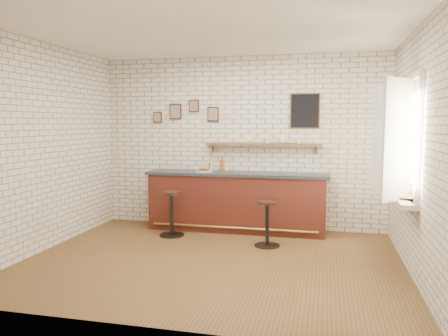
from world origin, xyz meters
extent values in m
plane|color=brown|center=(0.00, 0.00, 0.00)|extent=(5.00, 5.00, 0.00)
cube|color=#501D15|center=(-0.01, 1.70, 0.48)|extent=(3.00, 0.58, 0.96)
cube|color=#2D333A|center=(-0.01, 1.70, 0.98)|extent=(3.10, 0.62, 0.05)
cylinder|color=olive|center=(-0.01, 1.38, 0.12)|extent=(2.79, 0.04, 0.04)
cylinder|color=white|center=(-0.59, 1.68, 1.02)|extent=(0.28, 0.28, 0.01)
cylinder|color=#C18B44|center=(-0.54, 1.71, 1.02)|extent=(0.05, 0.05, 0.00)
cylinder|color=#C18B44|center=(-0.57, 1.67, 1.02)|extent=(0.05, 0.05, 0.00)
cylinder|color=#C18B44|center=(-0.71, 1.75, 1.02)|extent=(0.06, 0.06, 0.00)
cylinder|color=#C18B44|center=(-0.55, 1.72, 1.02)|extent=(0.06, 0.06, 0.00)
cylinder|color=#C18B44|center=(-0.71, 1.63, 1.02)|extent=(0.06, 0.06, 0.00)
cylinder|color=#C18B44|center=(-0.54, 1.68, 1.02)|extent=(0.04, 0.04, 0.00)
cylinder|color=#C18B44|center=(-0.60, 1.62, 1.02)|extent=(0.05, 0.05, 0.00)
cylinder|color=#C18B44|center=(-0.71, 1.61, 1.02)|extent=(0.04, 0.04, 0.00)
cylinder|color=#C18B44|center=(-0.74, 1.69, 1.02)|extent=(0.05, 0.05, 0.00)
cylinder|color=#C18B44|center=(-0.55, 1.64, 1.02)|extent=(0.06, 0.06, 0.00)
cylinder|color=#C18B44|center=(-0.69, 1.70, 1.02)|extent=(0.04, 0.04, 0.00)
cylinder|color=#C18B44|center=(-0.56, 1.66, 1.02)|extent=(0.05, 0.05, 0.00)
cylinder|color=brown|center=(-0.53, 1.87, 1.08)|extent=(0.06, 0.06, 0.14)
cylinder|color=brown|center=(-0.53, 1.87, 1.17)|extent=(0.02, 0.02, 0.03)
cylinder|color=black|center=(-0.53, 1.87, 1.19)|extent=(0.02, 0.02, 0.01)
cylinder|color=beige|center=(-0.51, 1.87, 1.09)|extent=(0.05, 0.05, 0.16)
cylinder|color=beige|center=(-0.51, 1.87, 1.19)|extent=(0.02, 0.02, 0.04)
cylinder|color=black|center=(-0.51, 1.87, 1.21)|extent=(0.02, 0.02, 0.01)
cylinder|color=#913E17|center=(-0.32, 1.87, 1.11)|extent=(0.06, 0.06, 0.20)
cylinder|color=#913E17|center=(-0.32, 1.87, 1.23)|extent=(0.02, 0.02, 0.04)
cylinder|color=black|center=(-0.32, 1.87, 1.26)|extent=(0.02, 0.02, 0.01)
cylinder|color=yellow|center=(-0.24, 1.87, 1.08)|extent=(0.05, 0.05, 0.13)
cylinder|color=yellow|center=(-0.24, 1.87, 1.16)|extent=(0.02, 0.02, 0.03)
cylinder|color=maroon|center=(-0.24, 1.87, 1.18)|extent=(0.03, 0.03, 0.01)
cylinder|color=black|center=(-0.98, 1.12, 0.01)|extent=(0.41, 0.41, 0.02)
cylinder|color=black|center=(-0.98, 1.12, 0.36)|extent=(0.06, 0.06, 0.67)
cylinder|color=black|center=(-0.98, 1.12, 0.71)|extent=(0.41, 0.41, 0.04)
cylinder|color=black|center=(0.63, 0.86, 0.01)|extent=(0.38, 0.38, 0.02)
cylinder|color=black|center=(0.63, 0.86, 0.33)|extent=(0.06, 0.06, 0.63)
cylinder|color=black|center=(0.63, 0.86, 0.67)|extent=(0.34, 0.34, 0.04)
cube|color=brown|center=(0.40, 1.90, 1.48)|extent=(2.00, 0.18, 0.04)
cube|color=brown|center=(-0.50, 1.97, 1.40)|extent=(0.03, 0.04, 0.16)
cube|color=brown|center=(1.30, 1.97, 1.40)|extent=(0.03, 0.04, 0.16)
imported|color=white|center=(0.16, 1.90, 1.55)|extent=(0.15, 0.15, 0.09)
imported|color=white|center=(0.48, 1.90, 1.54)|extent=(0.12, 0.12, 0.08)
imported|color=white|center=(0.75, 1.90, 1.55)|extent=(0.15, 0.15, 0.09)
imported|color=white|center=(1.01, 1.90, 1.54)|extent=(0.10, 0.10, 0.08)
cube|color=black|center=(-1.20, 1.98, 2.05)|extent=(0.22, 0.02, 0.28)
cube|color=black|center=(-0.85, 1.98, 2.15)|extent=(0.18, 0.02, 0.22)
cube|color=black|center=(-0.50, 1.98, 2.00)|extent=(0.20, 0.02, 0.26)
cube|color=black|center=(-1.55, 1.98, 1.95)|extent=(0.16, 0.02, 0.20)
cube|color=black|center=(1.10, 1.98, 2.05)|extent=(0.46, 0.02, 0.56)
cube|color=white|center=(2.40, 0.30, 0.90)|extent=(0.20, 1.35, 0.06)
cube|color=white|center=(2.47, 0.30, 2.40)|extent=(0.05, 1.30, 0.06)
cube|color=white|center=(2.47, 0.30, 0.90)|extent=(0.05, 1.30, 0.06)
cube|color=white|center=(2.47, -0.30, 1.65)|extent=(0.05, 0.06, 1.50)
cube|color=white|center=(2.47, 0.90, 1.65)|extent=(0.05, 0.06, 1.50)
cube|color=white|center=(2.32, 0.00, 1.65)|extent=(0.40, 0.46, 1.46)
cube|color=white|center=(2.32, 0.60, 1.65)|extent=(0.40, 0.46, 1.46)
imported|color=tan|center=(2.38, 0.10, 0.94)|extent=(0.23, 0.25, 0.02)
imported|color=tan|center=(2.38, 0.11, 0.96)|extent=(0.30, 0.31, 0.02)
camera|label=1|loc=(1.46, -5.54, 1.86)|focal=35.00mm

